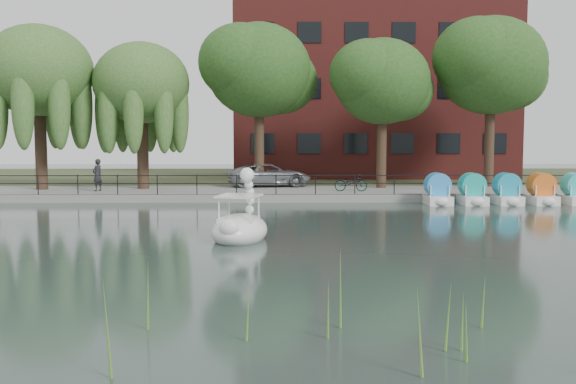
{
  "coord_description": "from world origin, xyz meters",
  "views": [
    {
      "loc": [
        0.23,
        -19.08,
        3.27
      ],
      "look_at": [
        0.5,
        4.0,
        1.3
      ],
      "focal_mm": 40.0,
      "sensor_mm": 36.0,
      "label": 1
    }
  ],
  "objects_px": {
    "swan_boat": "(240,224)",
    "minivan": "(269,173)",
    "bicycle": "(351,182)",
    "pedestrian": "(97,173)"
  },
  "relations": [
    {
      "from": "swan_boat",
      "to": "minivan",
      "type": "bearing_deg",
      "value": 100.52
    },
    {
      "from": "minivan",
      "to": "swan_boat",
      "type": "bearing_deg",
      "value": 166.96
    },
    {
      "from": "bicycle",
      "to": "swan_boat",
      "type": "bearing_deg",
      "value": 164.72
    },
    {
      "from": "pedestrian",
      "to": "swan_boat",
      "type": "height_order",
      "value": "pedestrian"
    },
    {
      "from": "bicycle",
      "to": "pedestrian",
      "type": "distance_m",
      "value": 13.58
    },
    {
      "from": "minivan",
      "to": "bicycle",
      "type": "bearing_deg",
      "value": -138.39
    },
    {
      "from": "pedestrian",
      "to": "bicycle",
      "type": "bearing_deg",
      "value": 115.3
    },
    {
      "from": "swan_boat",
      "to": "bicycle",
      "type": "bearing_deg",
      "value": 82.5
    },
    {
      "from": "minivan",
      "to": "swan_boat",
      "type": "distance_m",
      "value": 17.2
    },
    {
      "from": "pedestrian",
      "to": "swan_boat",
      "type": "relative_size",
      "value": 0.66
    }
  ]
}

